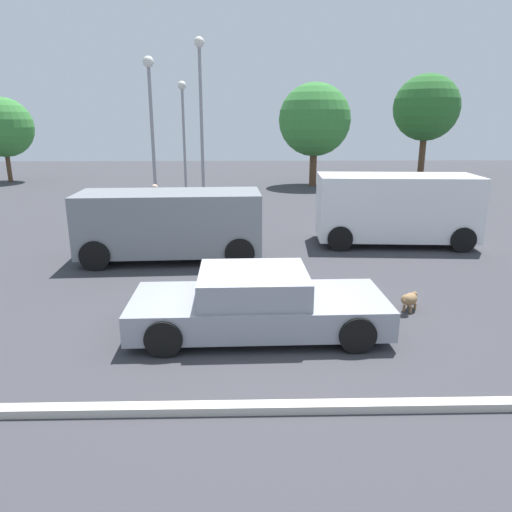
# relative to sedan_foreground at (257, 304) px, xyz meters

# --- Properties ---
(ground_plane) EXTENTS (80.00, 80.00, 0.00)m
(ground_plane) POSITION_rel_sedan_foreground_xyz_m (0.12, 0.05, -0.55)
(ground_plane) COLOR #38383D
(sedan_foreground) EXTENTS (4.68, 2.04, 1.18)m
(sedan_foreground) POSITION_rel_sedan_foreground_xyz_m (0.00, 0.00, 0.00)
(sedan_foreground) COLOR gray
(sedan_foreground) RESTS_ON ground_plane
(dog) EXTENTS (0.49, 0.55, 0.42)m
(dog) POSITION_rel_sedan_foreground_xyz_m (3.16, 0.91, -0.29)
(dog) COLOR olive
(dog) RESTS_ON ground_plane
(van_white) EXTENTS (4.97, 2.42, 2.18)m
(van_white) POSITION_rel_sedan_foreground_xyz_m (4.53, 6.54, 0.63)
(van_white) COLOR white
(van_white) RESTS_ON ground_plane
(suv_dark) EXTENTS (5.08, 2.29, 1.92)m
(suv_dark) POSITION_rel_sedan_foreground_xyz_m (-2.29, 4.93, 0.50)
(suv_dark) COLOR gray
(suv_dark) RESTS_ON ground_plane
(pedestrian) EXTENTS (0.28, 0.57, 1.63)m
(pedestrian) POSITION_rel_sedan_foreground_xyz_m (-3.43, 8.93, 0.41)
(pedestrian) COLOR gray
(pedestrian) RESTS_ON ground_plane
(parking_curb) EXTENTS (8.76, 0.20, 0.12)m
(parking_curb) POSITION_rel_sedan_foreground_xyz_m (0.12, -2.55, -0.49)
(parking_curb) COLOR #B7B2A8
(parking_curb) RESTS_ON ground_plane
(light_post_near) EXTENTS (0.44, 0.44, 7.16)m
(light_post_near) POSITION_rel_sedan_foreground_xyz_m (-2.06, 13.14, 4.23)
(light_post_near) COLOR gray
(light_post_near) RESTS_ON ground_plane
(light_post_mid) EXTENTS (0.44, 0.44, 5.77)m
(light_post_mid) POSITION_rel_sedan_foreground_xyz_m (-3.37, 17.48, 3.42)
(light_post_mid) COLOR gray
(light_post_mid) RESTS_ON ground_plane
(light_post_far) EXTENTS (0.44, 0.44, 6.28)m
(light_post_far) POSITION_rel_sedan_foreground_xyz_m (-4.00, 12.08, 3.72)
(light_post_far) COLOR gray
(light_post_far) RESTS_ON ground_plane
(tree_back_left) EXTENTS (3.68, 3.68, 5.27)m
(tree_back_left) POSITION_rel_sedan_foreground_xyz_m (-15.43, 23.22, 2.87)
(tree_back_left) COLOR brown
(tree_back_left) RESTS_ON ground_plane
(tree_back_center) EXTENTS (4.38, 4.38, 6.87)m
(tree_back_center) POSITION_rel_sedan_foreground_xyz_m (12.03, 24.90, 4.11)
(tree_back_center) COLOR brown
(tree_back_center) RESTS_ON ground_plane
(tree_back_right) EXTENTS (4.24, 4.24, 6.01)m
(tree_back_right) POSITION_rel_sedan_foreground_xyz_m (3.95, 20.92, 3.32)
(tree_back_right) COLOR brown
(tree_back_right) RESTS_ON ground_plane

